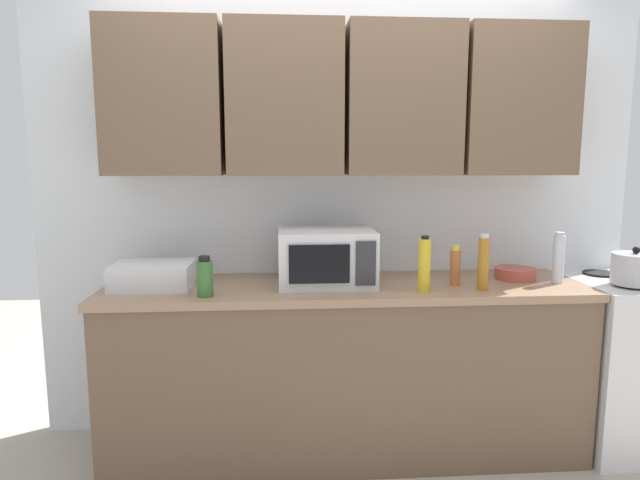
{
  "coord_description": "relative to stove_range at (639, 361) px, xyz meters",
  "views": [
    {
      "loc": [
        -0.32,
        -2.96,
        1.52
      ],
      "look_at": [
        -0.13,
        -0.25,
        1.12
      ],
      "focal_mm": 30.07,
      "sensor_mm": 36.0,
      "label": 1
    }
  ],
  "objects": [
    {
      "name": "stove_range",
      "position": [
        0.0,
        0.0,
        0.0
      ],
      "size": [
        0.76,
        0.64,
        0.91
      ],
      "color": "silver",
      "rests_on": "ground_plane"
    },
    {
      "name": "bottle_spice_jar",
      "position": [
        -1.05,
        -0.05,
        0.54
      ],
      "size": [
        0.05,
        0.05,
        0.2
      ],
      "color": "#BC6638",
      "rests_on": "counter_run"
    },
    {
      "name": "bottle_green_oil",
      "position": [
        -2.28,
        -0.19,
        0.54
      ],
      "size": [
        0.07,
        0.07,
        0.19
      ],
      "color": "#386B2D",
      "rests_on": "counter_run"
    },
    {
      "name": "dish_rack",
      "position": [
        -2.56,
        0.02,
        0.51
      ],
      "size": [
        0.38,
        0.3,
        0.12
      ],
      "primitive_type": "cube",
      "color": "silver",
      "rests_on": "counter_run"
    },
    {
      "name": "bottle_yellow_mustard",
      "position": [
        -1.25,
        -0.17,
        0.58
      ],
      "size": [
        0.06,
        0.06,
        0.27
      ],
      "color": "gold",
      "rests_on": "counter_run"
    },
    {
      "name": "bottle_amber_vinegar",
      "position": [
        -0.95,
        -0.16,
        0.58
      ],
      "size": [
        0.05,
        0.05,
        0.28
      ],
      "color": "#AD701E",
      "rests_on": "counter_run"
    },
    {
      "name": "wall_back_with_cabinets",
      "position": [
        -1.6,
        0.25,
        1.12
      ],
      "size": [
        3.3,
        0.38,
        2.6
      ],
      "color": "white",
      "rests_on": "ground_plane"
    },
    {
      "name": "counter_run",
      "position": [
        -1.6,
        0.02,
        -0.0
      ],
      "size": [
        2.43,
        0.63,
        0.9
      ],
      "color": "brown",
      "rests_on": "ground_plane"
    },
    {
      "name": "bowl_ceramic_small",
      "position": [
        -0.69,
        0.07,
        0.48
      ],
      "size": [
        0.21,
        0.21,
        0.06
      ],
      "primitive_type": "cylinder",
      "color": "#B24C3D",
      "rests_on": "counter_run"
    },
    {
      "name": "bottle_clear_tall",
      "position": [
        -0.51,
        -0.04,
        0.58
      ],
      "size": [
        0.06,
        0.06,
        0.26
      ],
      "color": "silver",
      "rests_on": "counter_run"
    },
    {
      "name": "kettle",
      "position": [
        -0.17,
        -0.14,
        0.54
      ],
      "size": [
        0.22,
        0.22,
        0.19
      ],
      "color": "#B2B2B7",
      "rests_on": "stove_range"
    },
    {
      "name": "microwave",
      "position": [
        -1.7,
        0.02,
        0.59
      ],
      "size": [
        0.48,
        0.37,
        0.28
      ],
      "color": "silver",
      "rests_on": "counter_run"
    }
  ]
}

